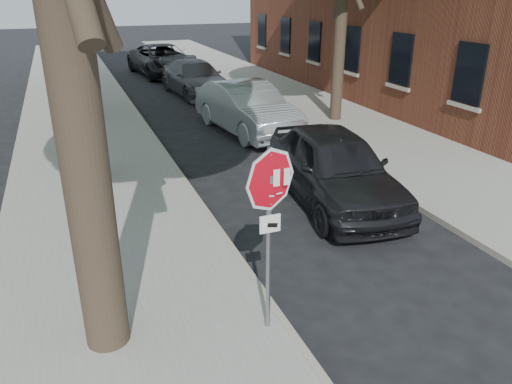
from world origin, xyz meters
TOP-DOWN VIEW (x-y plane):
  - ground at (0.00, 0.00)m, footprint 120.00×120.00m
  - sidewalk_left at (-2.50, 12.00)m, footprint 4.00×55.00m
  - sidewalk_right at (6.00, 12.00)m, footprint 4.00×55.00m
  - curb_left at (-0.45, 12.00)m, footprint 0.12×55.00m
  - curb_right at (3.95, 12.00)m, footprint 0.12×55.00m
  - stop_sign at (-0.70, -0.03)m, footprint 0.76×0.34m
  - car_a at (2.43, 3.77)m, footprint 2.47×5.00m
  - car_b at (2.60, 9.85)m, footprint 2.30×5.11m
  - car_c at (2.60, 16.49)m, footprint 2.50×5.23m
  - car_d at (2.31, 22.23)m, footprint 3.32×6.09m

SIDE VIEW (x-z plane):
  - ground at x=0.00m, z-range 0.00..0.00m
  - sidewalk_left at x=-2.50m, z-range 0.00..0.12m
  - sidewalk_right at x=6.00m, z-range 0.00..0.12m
  - curb_left at x=-0.45m, z-range 0.00..0.13m
  - curb_right at x=3.95m, z-range 0.00..0.13m
  - car_c at x=2.60m, z-range 0.00..1.47m
  - car_d at x=2.31m, z-range 0.00..1.62m
  - car_b at x=2.60m, z-range 0.00..1.63m
  - car_a at x=2.43m, z-range 0.00..1.64m
  - stop_sign at x=-0.70m, z-range 0.64..3.25m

